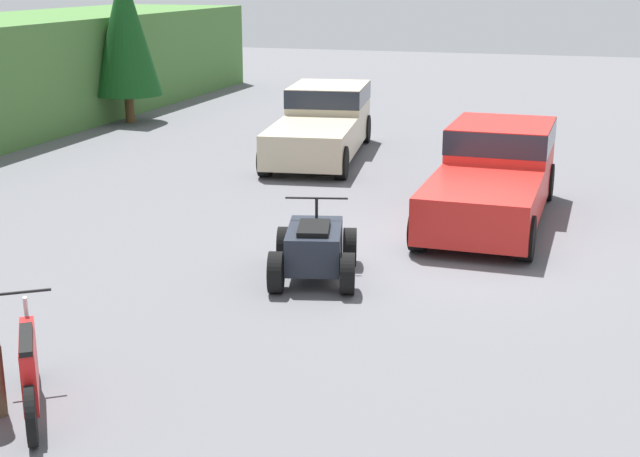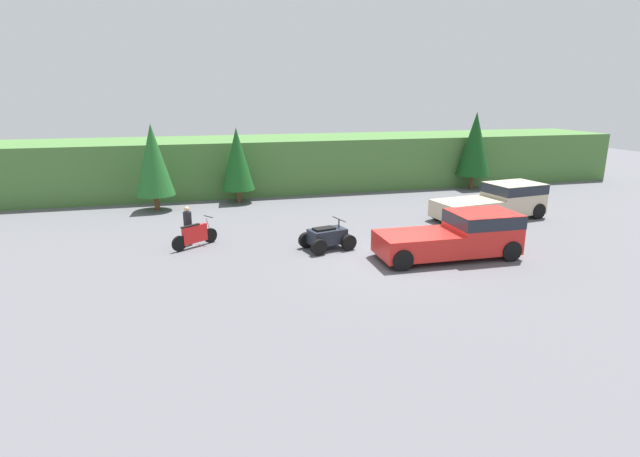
{
  "view_description": "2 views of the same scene",
  "coord_description": "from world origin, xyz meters",
  "px_view_note": "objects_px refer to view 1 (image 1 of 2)",
  "views": [
    {
      "loc": [
        -15.25,
        -2.23,
        4.77
      ],
      "look_at": [
        -2.63,
        1.71,
        0.95
      ],
      "focal_mm": 50.0,
      "sensor_mm": 36.0,
      "label": 1
    },
    {
      "loc": [
        -7.52,
        -17.04,
        6.24
      ],
      "look_at": [
        -2.63,
        1.71,
        0.95
      ],
      "focal_mm": 28.0,
      "sensor_mm": 36.0,
      "label": 2
    }
  ],
  "objects_px": {
    "dirt_bike": "(30,371)",
    "pickup_truck_red": "(494,171)",
    "quad_atv": "(314,249)",
    "pickup_truck_second": "(323,120)"
  },
  "relations": [
    {
      "from": "pickup_truck_red",
      "to": "quad_atv",
      "type": "relative_size",
      "value": 2.42
    },
    {
      "from": "dirt_bike",
      "to": "pickup_truck_second",
      "type": "bearing_deg",
      "value": -30.07
    },
    {
      "from": "dirt_bike",
      "to": "quad_atv",
      "type": "distance_m",
      "value": 5.52
    },
    {
      "from": "pickup_truck_red",
      "to": "dirt_bike",
      "type": "height_order",
      "value": "pickup_truck_red"
    },
    {
      "from": "dirt_bike",
      "to": "pickup_truck_red",
      "type": "bearing_deg",
      "value": -56.26
    },
    {
      "from": "quad_atv",
      "to": "dirt_bike",
      "type": "bearing_deg",
      "value": 148.45
    },
    {
      "from": "dirt_bike",
      "to": "quad_atv",
      "type": "height_order",
      "value": "quad_atv"
    },
    {
      "from": "pickup_truck_second",
      "to": "quad_atv",
      "type": "xyz_separation_m",
      "value": [
        -9.85,
        -2.89,
        -0.44
      ]
    },
    {
      "from": "pickup_truck_red",
      "to": "quad_atv",
      "type": "distance_m",
      "value": 5.27
    },
    {
      "from": "pickup_truck_red",
      "to": "dirt_bike",
      "type": "xyz_separation_m",
      "value": [
        -9.99,
        3.94,
        -0.44
      ]
    }
  ]
}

